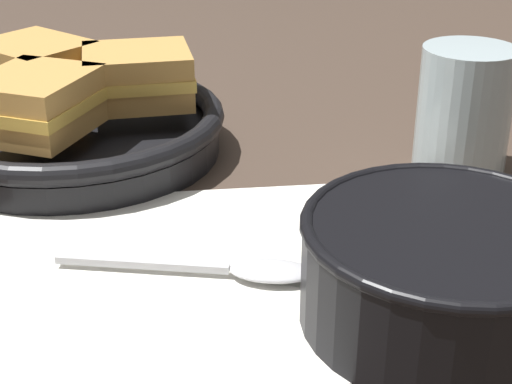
{
  "coord_description": "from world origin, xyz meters",
  "views": [
    {
      "loc": [
        0.0,
        -0.47,
        0.27
      ],
      "look_at": [
        0.02,
        0.01,
        0.04
      ],
      "focal_mm": 55.0,
      "sensor_mm": 36.0,
      "label": 1
    }
  ],
  "objects_px": {
    "sandwich_near_left": "(34,103)",
    "sandwich_far_left": "(33,68)",
    "spoon": "(232,269)",
    "drinking_glass": "(462,112)",
    "soup_bowl": "(442,266)",
    "sandwich_near_right": "(135,76)",
    "skillet": "(73,130)"
  },
  "relations": [
    {
      "from": "sandwich_near_right",
      "to": "sandwich_near_left",
      "type": "bearing_deg",
      "value": -136.96
    },
    {
      "from": "sandwich_near_right",
      "to": "drinking_glass",
      "type": "height_order",
      "value": "drinking_glass"
    },
    {
      "from": "skillet",
      "to": "sandwich_near_left",
      "type": "bearing_deg",
      "value": -106.96
    },
    {
      "from": "spoon",
      "to": "skillet",
      "type": "bearing_deg",
      "value": 131.38
    },
    {
      "from": "spoon",
      "to": "sandwich_far_left",
      "type": "bearing_deg",
      "value": 133.24
    },
    {
      "from": "spoon",
      "to": "sandwich_far_left",
      "type": "height_order",
      "value": "sandwich_far_left"
    },
    {
      "from": "sandwich_near_right",
      "to": "sandwich_far_left",
      "type": "bearing_deg",
      "value": 163.04
    },
    {
      "from": "sandwich_far_left",
      "to": "drinking_glass",
      "type": "xyz_separation_m",
      "value": [
        0.36,
        -0.09,
        -0.01
      ]
    },
    {
      "from": "sandwich_near_left",
      "to": "sandwich_far_left",
      "type": "bearing_deg",
      "value": 103.04
    },
    {
      "from": "soup_bowl",
      "to": "spoon",
      "type": "xyz_separation_m",
      "value": [
        -0.12,
        0.05,
        -0.03
      ]
    },
    {
      "from": "soup_bowl",
      "to": "sandwich_near_right",
      "type": "height_order",
      "value": "sandwich_near_right"
    },
    {
      "from": "sandwich_far_left",
      "to": "drinking_glass",
      "type": "relative_size",
      "value": 1.16
    },
    {
      "from": "sandwich_near_left",
      "to": "drinking_glass",
      "type": "bearing_deg",
      "value": 0.61
    },
    {
      "from": "spoon",
      "to": "skillet",
      "type": "distance_m",
      "value": 0.25
    },
    {
      "from": "spoon",
      "to": "sandwich_near_right",
      "type": "height_order",
      "value": "sandwich_near_right"
    },
    {
      "from": "sandwich_near_left",
      "to": "spoon",
      "type": "bearing_deg",
      "value": -45.74
    },
    {
      "from": "spoon",
      "to": "sandwich_far_left",
      "type": "distance_m",
      "value": 0.31
    },
    {
      "from": "spoon",
      "to": "sandwich_far_left",
      "type": "xyz_separation_m",
      "value": [
        -0.17,
        0.25,
        0.06
      ]
    },
    {
      "from": "spoon",
      "to": "drinking_glass",
      "type": "height_order",
      "value": "drinking_glass"
    },
    {
      "from": "spoon",
      "to": "sandwich_near_left",
      "type": "bearing_deg",
      "value": 142.74
    },
    {
      "from": "spoon",
      "to": "sandwich_near_right",
      "type": "distance_m",
      "value": 0.24
    },
    {
      "from": "sandwich_near_left",
      "to": "sandwich_near_right",
      "type": "distance_m",
      "value": 0.1
    },
    {
      "from": "soup_bowl",
      "to": "sandwich_near_left",
      "type": "relative_size",
      "value": 1.46
    },
    {
      "from": "soup_bowl",
      "to": "spoon",
      "type": "distance_m",
      "value": 0.13
    },
    {
      "from": "skillet",
      "to": "drinking_glass",
      "type": "height_order",
      "value": "drinking_glass"
    },
    {
      "from": "soup_bowl",
      "to": "spoon",
      "type": "relative_size",
      "value": 0.99
    },
    {
      "from": "sandwich_near_left",
      "to": "sandwich_near_right",
      "type": "bearing_deg",
      "value": 43.04
    },
    {
      "from": "drinking_glass",
      "to": "sandwich_near_left",
      "type": "bearing_deg",
      "value": -179.39
    },
    {
      "from": "sandwich_far_left",
      "to": "drinking_glass",
      "type": "height_order",
      "value": "drinking_glass"
    },
    {
      "from": "soup_bowl",
      "to": "drinking_glass",
      "type": "bearing_deg",
      "value": 72.54
    },
    {
      "from": "soup_bowl",
      "to": "sandwich_near_right",
      "type": "relative_size",
      "value": 1.6
    },
    {
      "from": "soup_bowl",
      "to": "spoon",
      "type": "bearing_deg",
      "value": 157.27
    }
  ]
}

